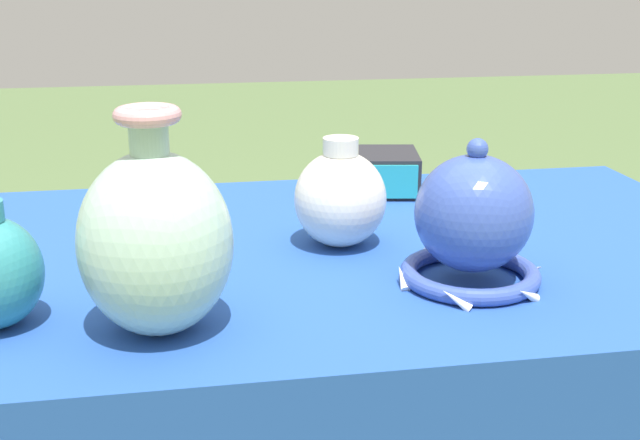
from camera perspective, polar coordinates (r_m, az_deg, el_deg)
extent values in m
cylinder|color=brown|center=(1.62, -19.70, -12.32)|extent=(0.04, 0.04, 0.72)
cylinder|color=brown|center=(1.77, 17.48, -9.44)|extent=(0.04, 0.04, 0.72)
cube|color=brown|center=(1.17, 2.35, -2.68)|extent=(1.17, 0.73, 0.03)
cube|color=#234C9E|center=(1.17, 2.36, -1.85)|extent=(1.19, 0.75, 0.01)
ellipsoid|color=#A8CCB7|center=(0.88, -11.59, -1.67)|extent=(0.17, 0.17, 0.20)
cylinder|color=#A8CCB7|center=(0.85, -12.09, 5.86)|extent=(0.04, 0.04, 0.04)
torus|color=#D19399|center=(0.84, -12.18, 7.31)|extent=(0.07, 0.07, 0.02)
torus|color=#3851A8|center=(1.04, 10.60, -3.76)|extent=(0.18, 0.18, 0.02)
ellipsoid|color=#3851A8|center=(1.02, 10.86, 0.48)|extent=(0.15, 0.15, 0.15)
sphere|color=#3851A8|center=(1.00, 11.13, 4.98)|extent=(0.03, 0.03, 0.03)
cone|color=white|center=(1.08, 15.08, -3.40)|extent=(0.01, 0.04, 0.03)
cone|color=white|center=(1.13, 11.40, -2.18)|extent=(0.04, 0.03, 0.03)
cone|color=white|center=(1.10, 7.04, -2.48)|extent=(0.04, 0.03, 0.03)
cone|color=white|center=(1.02, 5.86, -4.12)|extent=(0.01, 0.04, 0.03)
cone|color=white|center=(0.96, 9.67, -5.62)|extent=(0.04, 0.03, 0.03)
cone|color=white|center=(0.99, 14.55, -5.17)|extent=(0.04, 0.03, 0.03)
cube|color=#232328|center=(1.43, 4.71, 3.45)|extent=(0.13, 0.15, 0.07)
cube|color=teal|center=(1.37, 4.95, 2.72)|extent=(0.10, 0.02, 0.06)
ellipsoid|color=white|center=(1.14, 1.40, 1.56)|extent=(0.13, 0.13, 0.14)
cylinder|color=white|center=(1.13, 1.43, 5.32)|extent=(0.05, 0.05, 0.02)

